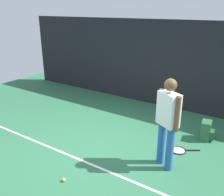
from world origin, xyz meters
TOP-DOWN VIEW (x-y plane):
  - ground_plane at (0.00, 0.00)m, footprint 12.00×12.00m
  - back_fence at (0.00, 3.00)m, footprint 10.00×0.10m
  - court_line at (0.00, -0.60)m, footprint 9.00×0.05m
  - tennis_player at (1.35, 0.13)m, footprint 0.48×0.38m
  - tennis_racket at (1.43, 0.79)m, footprint 0.61×0.48m
  - backpack at (1.76, 1.57)m, footprint 0.31×0.33m
  - tennis_ball_near_player at (0.10, -1.25)m, footprint 0.07×0.07m

SIDE VIEW (x-z plane):
  - ground_plane at x=0.00m, z-range 0.00..0.00m
  - court_line at x=0.00m, z-range 0.00..0.00m
  - tennis_racket at x=1.43m, z-range 0.00..0.03m
  - tennis_ball_near_player at x=0.10m, z-range 0.00..0.07m
  - backpack at x=1.76m, z-range -0.01..0.43m
  - tennis_player at x=1.35m, z-range 0.12..1.82m
  - back_fence at x=0.00m, z-range 0.00..2.50m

